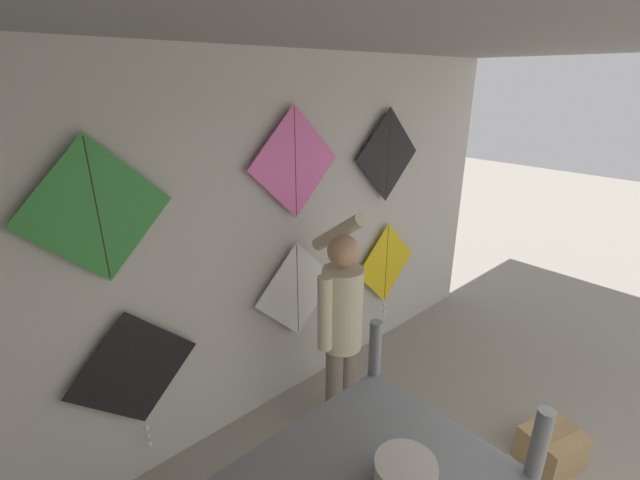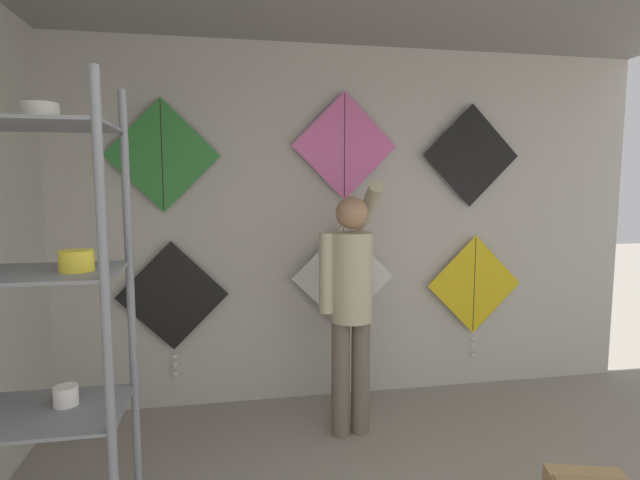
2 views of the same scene
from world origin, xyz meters
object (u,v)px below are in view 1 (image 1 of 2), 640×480
Objects in this scene: shopkeeper at (341,322)px; kite_0 at (136,373)px; kite_3 at (97,211)px; kite_4 at (295,163)px; kite_5 at (388,155)px; kite_1 at (297,290)px; kite_2 at (386,266)px; cardboard_box at (552,447)px.

shopkeeper is 1.37m from kite_0.
kite_4 is (1.36, 0.00, 0.09)m from kite_3.
shopkeeper is 2.12× the size of kite_5.
kite_4 is (0.09, 0.59, 1.03)m from shopkeeper.
kite_1 reaches higher than kite_0.
kite_1 is at bearing 0.02° from kite_0.
kite_2 is at bearing 22.80° from shopkeeper.
kite_0 is 1.33m from kite_1.
shopkeeper reaches higher than kite_1.
kite_1 reaches higher than cardboard_box.
kite_3 is (-1.28, 0.59, 0.95)m from shopkeeper.
kite_1 is 1.44m from kite_5.
kite_2 is 1.25× the size of kite_5.
kite_0 is (-2.16, 1.81, 0.73)m from cardboard_box.
kite_5 reaches higher than kite_3.
kite_1 reaches higher than kite_2.
kite_0 is at bearing -0.66° from kite_3.
shopkeeper is 2.12× the size of kite_3.
kite_1 is (0.08, 0.59, 0.00)m from shopkeeper.
shopkeeper is 1.19m from kite_4.
kite_2 is (1.21, 0.59, -0.13)m from shopkeeper.
kite_3 is (-2.49, 0.00, 1.07)m from kite_2.
cardboard_box is at bearing -65.10° from kite_1.
kite_3 is (-1.36, 0.00, 0.95)m from kite_1.
cardboard_box is 0.55× the size of kite_3.
kite_4 is (-0.84, 1.81, 1.89)m from cardboard_box.
kite_1 is 1.66m from kite_3.
cardboard_box is 2.91m from kite_0.
shopkeeper is 1.35m from kite_2.
kite_3 reaches higher than shopkeeper.
kite_5 reaches higher than kite_2.
kite_3 is at bearing 179.99° from kite_2.
kite_1 is 1.03m from kite_4.
kite_1 is at bearing 179.98° from kite_2.
kite_5 is at bearing 0.01° from kite_0.
kite_2 is 1.62m from kite_4.
shopkeeper reaches higher than cardboard_box.
kite_4 reaches higher than kite_2.
kite_3 reaches higher than cardboard_box.
cardboard_box is (0.93, -1.23, -0.85)m from shopkeeper.
kite_2 is (2.45, 0.00, -0.00)m from kite_0.
kite_4 is (0.00, 0.00, 1.03)m from kite_1.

